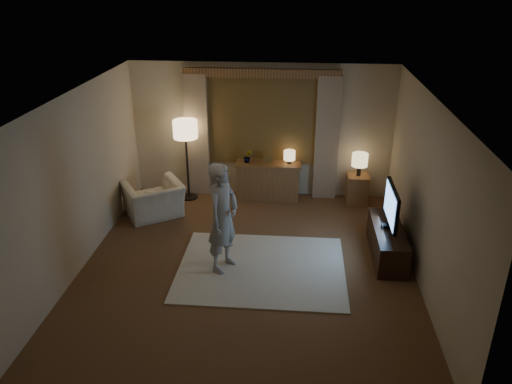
# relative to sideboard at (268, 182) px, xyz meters

# --- Properties ---
(room) EXTENTS (5.04, 5.54, 2.64)m
(room) POSITION_rel_sideboard_xyz_m (-0.15, -2.00, 0.98)
(room) COLOR brown
(room) RESTS_ON ground
(rug) EXTENTS (2.50, 2.00, 0.02)m
(rug) POSITION_rel_sideboard_xyz_m (0.07, -2.56, -0.34)
(rug) COLOR #F3E9CC
(rug) RESTS_ON floor
(sideboard) EXTENTS (1.20, 0.40, 0.70)m
(sideboard) POSITION_rel_sideboard_xyz_m (0.00, 0.00, 0.00)
(sideboard) COLOR brown
(sideboard) RESTS_ON floor
(picture_frame) EXTENTS (0.16, 0.02, 0.20)m
(picture_frame) POSITION_rel_sideboard_xyz_m (0.00, 0.00, 0.45)
(picture_frame) COLOR brown
(picture_frame) RESTS_ON sideboard
(plant) EXTENTS (0.17, 0.13, 0.30)m
(plant) POSITION_rel_sideboard_xyz_m (-0.40, 0.00, 0.50)
(plant) COLOR #999999
(plant) RESTS_ON sideboard
(table_lamp_sideboard) EXTENTS (0.22, 0.22, 0.30)m
(table_lamp_sideboard) POSITION_rel_sideboard_xyz_m (0.40, 0.00, 0.55)
(table_lamp_sideboard) COLOR black
(table_lamp_sideboard) RESTS_ON sideboard
(floor_lamp) EXTENTS (0.46, 0.46, 1.58)m
(floor_lamp) POSITION_rel_sideboard_xyz_m (-1.56, -0.12, 0.98)
(floor_lamp) COLOR black
(floor_lamp) RESTS_ON floor
(armchair) EXTENTS (1.29, 1.25, 0.64)m
(armchair) POSITION_rel_sideboard_xyz_m (-2.02, -0.95, -0.03)
(armchair) COLOR beige
(armchair) RESTS_ON floor
(side_table) EXTENTS (0.40, 0.40, 0.56)m
(side_table) POSITION_rel_sideboard_xyz_m (1.72, -0.05, -0.07)
(side_table) COLOR brown
(side_table) RESTS_ON floor
(table_lamp_side) EXTENTS (0.30, 0.30, 0.44)m
(table_lamp_side) POSITION_rel_sideboard_xyz_m (1.72, -0.05, 0.52)
(table_lamp_side) COLOR black
(table_lamp_side) RESTS_ON side_table
(tv_stand) EXTENTS (0.45, 1.40, 0.50)m
(tv_stand) POSITION_rel_sideboard_xyz_m (2.00, -2.02, -0.10)
(tv_stand) COLOR black
(tv_stand) RESTS_ON floor
(tv) EXTENTS (0.23, 0.94, 0.68)m
(tv) POSITION_rel_sideboard_xyz_m (2.00, -2.02, 0.52)
(tv) COLOR black
(tv) RESTS_ON tv_stand
(person) EXTENTS (0.62, 0.72, 1.68)m
(person) POSITION_rel_sideboard_xyz_m (-0.50, -2.59, 0.51)
(person) COLOR gray
(person) RESTS_ON rug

